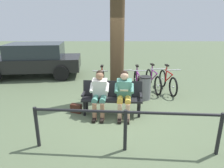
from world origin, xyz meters
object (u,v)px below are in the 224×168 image
(person_companion, at_px, (100,91))
(bicycle_silver, at_px, (153,81))
(parked_car, at_px, (34,59))
(handbag, at_px, (76,108))
(bench, at_px, (112,95))
(tree_trunk, at_px, (117,38))
(person_reading, at_px, (124,92))
(litter_bin, at_px, (145,88))
(bicycle_purple, at_px, (102,83))
(bicycle_black, at_px, (121,82))
(bicycle_blue, at_px, (168,82))
(bicycle_orange, at_px, (137,82))

(person_companion, height_order, bicycle_silver, person_companion)
(parked_car, bearing_deg, handbag, 117.32)
(bench, xyz_separation_m, tree_trunk, (-0.15, -1.11, 1.42))
(person_companion, bearing_deg, handbag, -7.09)
(person_reading, relative_size, litter_bin, 1.60)
(tree_trunk, distance_m, bicycle_purple, 1.73)
(person_reading, bearing_deg, handbag, -3.66)
(bench, xyz_separation_m, handbag, (0.99, 0.01, -0.39))
(bench, relative_size, bicycle_black, 0.99)
(tree_trunk, height_order, bicycle_blue, tree_trunk)
(litter_bin, height_order, bicycle_orange, bicycle_orange)
(bicycle_silver, bearing_deg, parked_car, -119.16)
(bicycle_orange, distance_m, bicycle_purple, 1.24)
(bicycle_orange, height_order, parked_car, parked_car)
(tree_trunk, distance_m, litter_bin, 1.80)
(bench, xyz_separation_m, parked_car, (3.52, -3.82, 0.27))
(bench, distance_m, bicycle_silver, 2.38)
(bench, distance_m, person_companion, 0.39)
(bench, xyz_separation_m, bicycle_silver, (-1.47, -1.87, -0.15))
(bicycle_purple, bearing_deg, handbag, -19.05)
(bicycle_blue, xyz_separation_m, bicycle_orange, (1.09, 0.10, 0.00))
(bicycle_silver, height_order, parked_car, parked_car)
(bench, distance_m, parked_car, 5.20)
(person_companion, xyz_separation_m, bicycle_purple, (0.04, -1.74, -0.30))
(parked_car, bearing_deg, bench, 126.57)
(parked_car, bearing_deg, bicycle_silver, 152.54)
(tree_trunk, bearing_deg, person_companion, 69.10)
(tree_trunk, distance_m, bicycle_silver, 2.19)
(person_companion, relative_size, bicycle_purple, 0.71)
(bench, distance_m, person_reading, 0.39)
(bench, relative_size, person_companion, 1.36)
(person_reading, height_order, litter_bin, person_reading)
(litter_bin, height_order, bicycle_purple, bicycle_purple)
(person_reading, distance_m, person_companion, 0.64)
(person_reading, xyz_separation_m, bicycle_black, (-0.00, -1.86, -0.31))
(parked_car, bearing_deg, bicycle_purple, 138.79)
(tree_trunk, bearing_deg, bicycle_black, -106.20)
(person_companion, height_order, bicycle_purple, person_companion)
(bench, bearing_deg, parked_car, -43.49)
(bicycle_black, bearing_deg, handbag, -51.44)
(person_reading, bearing_deg, litter_bin, -117.93)
(litter_bin, xyz_separation_m, bicycle_blue, (-0.92, -0.74, -0.02))
(bicycle_silver, bearing_deg, bicycle_blue, 67.23)
(bicycle_blue, bearing_deg, bicycle_purple, -92.91)
(person_companion, relative_size, tree_trunk, 0.31)
(bicycle_orange, bearing_deg, parked_car, -117.03)
(bench, height_order, parked_car, parked_car)
(person_reading, bearing_deg, bicycle_orange, -103.32)
(handbag, relative_size, litter_bin, 0.40)
(litter_bin, bearing_deg, bicycle_orange, -75.23)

